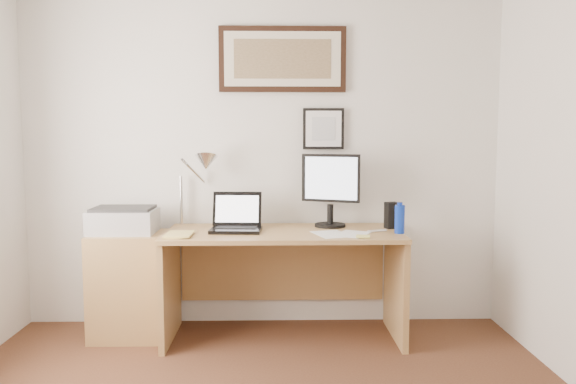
{
  "coord_description": "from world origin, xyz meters",
  "views": [
    {
      "loc": [
        0.1,
        -2.15,
        1.4
      ],
      "look_at": [
        0.18,
        1.43,
        1.04
      ],
      "focal_mm": 35.0,
      "sensor_mm": 36.0,
      "label": 1
    }
  ],
  "objects_px": {
    "side_cabinet": "(129,285)",
    "book": "(166,235)",
    "laptop": "(236,222)",
    "water_bottle": "(400,219)",
    "desk": "(283,262)",
    "printer": "(124,220)",
    "lcd_monitor": "(331,186)"
  },
  "relations": [
    {
      "from": "side_cabinet",
      "to": "book",
      "type": "relative_size",
      "value": 3.13
    },
    {
      "from": "water_bottle",
      "to": "laptop",
      "type": "xyz_separation_m",
      "value": [
        -1.1,
        0.13,
        -0.04
      ]
    },
    {
      "from": "laptop",
      "to": "water_bottle",
      "type": "bearing_deg",
      "value": -6.94
    },
    {
      "from": "water_bottle",
      "to": "lcd_monitor",
      "type": "bearing_deg",
      "value": 147.57
    },
    {
      "from": "desk",
      "to": "lcd_monitor",
      "type": "xyz_separation_m",
      "value": [
        0.34,
        0.09,
        0.53
      ]
    },
    {
      "from": "printer",
      "to": "laptop",
      "type": "bearing_deg",
      "value": -3.18
    },
    {
      "from": "book",
      "to": "water_bottle",
      "type": "bearing_deg",
      "value": 2.58
    },
    {
      "from": "book",
      "to": "desk",
      "type": "height_order",
      "value": "book"
    },
    {
      "from": "side_cabinet",
      "to": "printer",
      "type": "xyz_separation_m",
      "value": [
        -0.03,
        0.03,
        0.45
      ]
    },
    {
      "from": "side_cabinet",
      "to": "desk",
      "type": "height_order",
      "value": "desk"
    },
    {
      "from": "book",
      "to": "laptop",
      "type": "height_order",
      "value": "laptop"
    },
    {
      "from": "water_bottle",
      "to": "desk",
      "type": "relative_size",
      "value": 0.12
    },
    {
      "from": "book",
      "to": "laptop",
      "type": "xyz_separation_m",
      "value": [
        0.44,
        0.2,
        0.05
      ]
    },
    {
      "from": "desk",
      "to": "printer",
      "type": "relative_size",
      "value": 3.64
    },
    {
      "from": "side_cabinet",
      "to": "desk",
      "type": "bearing_deg",
      "value": 1.89
    },
    {
      "from": "desk",
      "to": "printer",
      "type": "distance_m",
      "value": 1.14
    },
    {
      "from": "book",
      "to": "lcd_monitor",
      "type": "relative_size",
      "value": 0.45
    },
    {
      "from": "desk",
      "to": "lcd_monitor",
      "type": "height_order",
      "value": "lcd_monitor"
    },
    {
      "from": "desk",
      "to": "lcd_monitor",
      "type": "relative_size",
      "value": 3.08
    },
    {
      "from": "book",
      "to": "desk",
      "type": "distance_m",
      "value": 0.84
    },
    {
      "from": "water_bottle",
      "to": "side_cabinet",
      "type": "bearing_deg",
      "value": 175.34
    },
    {
      "from": "lcd_monitor",
      "to": "book",
      "type": "bearing_deg",
      "value": -162.56
    },
    {
      "from": "lcd_monitor",
      "to": "printer",
      "type": "distance_m",
      "value": 1.46
    },
    {
      "from": "lcd_monitor",
      "to": "printer",
      "type": "height_order",
      "value": "lcd_monitor"
    },
    {
      "from": "side_cabinet",
      "to": "printer",
      "type": "bearing_deg",
      "value": 141.86
    },
    {
      "from": "laptop",
      "to": "lcd_monitor",
      "type": "xyz_separation_m",
      "value": [
        0.66,
        0.14,
        0.23
      ]
    },
    {
      "from": "side_cabinet",
      "to": "printer",
      "type": "distance_m",
      "value": 0.46
    },
    {
      "from": "book",
      "to": "printer",
      "type": "height_order",
      "value": "printer"
    },
    {
      "from": "side_cabinet",
      "to": "book",
      "type": "xyz_separation_m",
      "value": [
        0.3,
        -0.22,
        0.39
      ]
    },
    {
      "from": "side_cabinet",
      "to": "water_bottle",
      "type": "distance_m",
      "value": 1.91
    },
    {
      "from": "desk",
      "to": "laptop",
      "type": "distance_m",
      "value": 0.44
    },
    {
      "from": "desk",
      "to": "printer",
      "type": "height_order",
      "value": "printer"
    }
  ]
}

